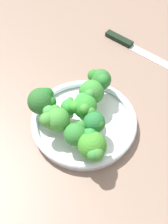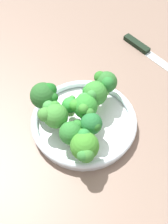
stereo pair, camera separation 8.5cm
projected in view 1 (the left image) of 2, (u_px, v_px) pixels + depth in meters
The scene contains 12 objects.
ground_plane at pixel (78, 121), 92.26cm from camera, with size 130.00×130.00×2.50cm, color #7B6556.
bowl at pixel (84, 123), 88.44cm from camera, with size 27.50×27.50×3.30cm.
broccoli_floret_0 at pixel (84, 106), 84.00cm from camera, with size 7.11×6.92×7.52cm.
broccoli_floret_1 at pixel (43, 100), 84.36cm from camera, with size 6.83×7.35×8.34cm.
broccoli_floret_2 at pixel (94, 122), 81.45cm from camera, with size 5.90×5.37×6.89cm.
broccoli_floret_3 at pixel (91, 93), 86.79cm from camera, with size 6.58×6.51×7.51cm.
broccoli_floret_4 at pixel (78, 134), 80.13cm from camera, with size 6.39×6.25×6.49cm.
broccoli_floret_5 at pixel (69, 107), 85.17cm from camera, with size 4.18×4.40×5.64cm.
broccoli_floret_6 at pixel (93, 146), 77.55cm from camera, with size 7.73×6.79×7.34cm.
broccoli_floret_7 at pixel (55, 119), 81.85cm from camera, with size 6.29×7.27×7.24cm.
broccoli_floret_8 at pixel (100, 80), 88.90cm from camera, with size 6.05×6.30×7.60cm.
knife at pixel (131, 46), 107.35cm from camera, with size 17.48×22.99×1.50cm.
Camera 1 is at (-52.64, -4.17, 74.46)cm, focal length 54.56 mm.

